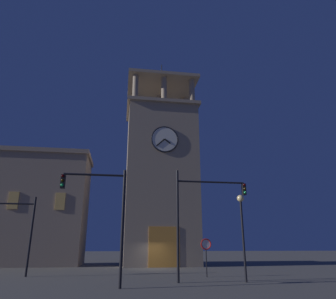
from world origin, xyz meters
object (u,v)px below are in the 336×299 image
Objects in this scene: clocktower at (161,178)px; traffic_signal_far at (104,206)px; traffic_signal_mid at (199,207)px; street_lamp at (242,220)px; no_horn_sign at (206,247)px; traffic_signal_near at (17,223)px; adjacent_wing_building at (0,207)px.

clocktower is 4.12× the size of traffic_signal_far.
traffic_signal_mid reaches higher than street_lamp.
traffic_signal_far is at bearing 19.37° from traffic_signal_mid.
no_horn_sign is (1.45, -3.45, -1.63)m from street_lamp.
traffic_signal_far is at bearing 131.81° from traffic_signal_near.
adjacent_wing_building is 3.12× the size of traffic_signal_far.
traffic_signal_near is at bearing -8.82° from no_horn_sign.
traffic_signal_near is 13.91m from no_horn_sign.
no_horn_sign is at bearing 96.87° from clocktower.
traffic_signal_near is 2.17× the size of no_horn_sign.
no_horn_sign is at bearing -143.55° from traffic_signal_far.
adjacent_wing_building is 7.46× the size of no_horn_sign.
adjacent_wing_building reaches higher than traffic_signal_mid.
traffic_signal_near is at bearing -48.19° from traffic_signal_far.
traffic_signal_near is at bearing 43.02° from clocktower.
clocktower is at bearing -88.63° from traffic_signal_mid.
adjacent_wing_building reaches higher than no_horn_sign.
no_horn_sign is at bearing 142.71° from adjacent_wing_building.
adjacent_wing_building is at bearing -41.10° from street_lamp.
no_horn_sign is (-1.21, -3.17, -2.42)m from traffic_signal_mid.
street_lamp is 4.08m from no_horn_sign.
adjacent_wing_building is 3.43× the size of traffic_signal_near.
street_lamp reaches higher than no_horn_sign.
clocktower reaches higher than traffic_signal_near.
street_lamp is at bearing -168.26° from traffic_signal_far.
no_horn_sign is (-13.64, 2.12, -1.67)m from traffic_signal_near.
traffic_signal_mid is (-18.49, 18.17, -1.86)m from adjacent_wing_building.
traffic_signal_far is 2.39× the size of no_horn_sign.
street_lamp is (-3.06, 16.80, -6.17)m from clocktower.
traffic_signal_mid is (-0.39, 16.51, -5.37)m from clocktower.
traffic_signal_near is at bearing -20.26° from street_lamp.
clocktower is at bearing -79.67° from street_lamp.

